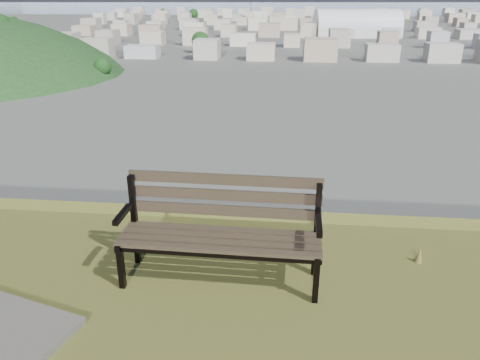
# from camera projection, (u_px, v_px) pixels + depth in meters

# --- Properties ---
(park_bench) EXTENTS (2.00, 0.68, 1.04)m
(park_bench) POSITION_uv_depth(u_px,v_px,m) (221.00, 225.00, 4.66)
(park_bench) COLOR #3D3123
(park_bench) RESTS_ON hilltop_mesa
(arena) EXTENTS (53.53, 28.51, 21.54)m
(arena) POSITION_uv_depth(u_px,v_px,m) (356.00, 28.00, 287.35)
(arena) COLOR silver
(arena) RESTS_ON ground
(city_blocks) EXTENTS (395.00, 361.00, 7.00)m
(city_blocks) POSITION_uv_depth(u_px,v_px,m) (289.00, 21.00, 373.58)
(city_blocks) COLOR beige
(city_blocks) RESTS_ON ground
(city_trees) EXTENTS (406.52, 387.20, 9.98)m
(city_trees) POSITION_uv_depth(u_px,v_px,m) (248.00, 26.00, 306.10)
(city_trees) COLOR #392C1C
(city_trees) RESTS_ON ground
(bay_water) EXTENTS (2400.00, 700.00, 0.12)m
(bay_water) POSITION_uv_depth(u_px,v_px,m) (290.00, 5.00, 840.19)
(bay_water) COLOR #8C9AB2
(bay_water) RESTS_ON ground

